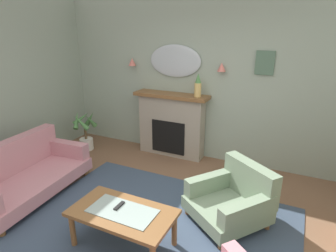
{
  "coord_description": "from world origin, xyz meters",
  "views": [
    {
      "loc": [
        1.35,
        -2.2,
        2.25
      ],
      "look_at": [
        -0.3,
        1.2,
        0.94
      ],
      "focal_mm": 30.25,
      "sensor_mm": 36.0,
      "label": 1
    }
  ],
  "objects_px": {
    "framed_picture": "(265,63)",
    "tv_remote": "(119,206)",
    "mantel_vase_centre": "(198,86)",
    "wall_sconce_left": "(132,62)",
    "potted_plant_small_fern": "(85,131)",
    "coffee_table": "(123,216)",
    "armchair_near_fireplace": "(233,198)",
    "wall_sconce_right": "(222,67)",
    "fireplace": "(171,125)",
    "floral_couch": "(23,174)",
    "wall_mirror": "(175,61)"
  },
  "relations": [
    {
      "from": "wall_sconce_right",
      "to": "coffee_table",
      "type": "distance_m",
      "value": 2.8
    },
    {
      "from": "tv_remote",
      "to": "armchair_near_fireplace",
      "type": "bearing_deg",
      "value": 41.64
    },
    {
      "from": "tv_remote",
      "to": "armchair_near_fireplace",
      "type": "relative_size",
      "value": 0.14
    },
    {
      "from": "mantel_vase_centre",
      "to": "armchair_near_fireplace",
      "type": "bearing_deg",
      "value": -54.38
    },
    {
      "from": "wall_sconce_right",
      "to": "floral_couch",
      "type": "bearing_deg",
      "value": -133.8
    },
    {
      "from": "framed_picture",
      "to": "coffee_table",
      "type": "xyz_separation_m",
      "value": [
        -0.94,
        -2.54,
        -1.37
      ]
    },
    {
      "from": "framed_picture",
      "to": "tv_remote",
      "type": "relative_size",
      "value": 2.25
    },
    {
      "from": "fireplace",
      "to": "coffee_table",
      "type": "xyz_separation_m",
      "value": [
        0.56,
        -2.39,
        -0.19
      ]
    },
    {
      "from": "wall_sconce_right",
      "to": "tv_remote",
      "type": "relative_size",
      "value": 0.88
    },
    {
      "from": "mantel_vase_centre",
      "to": "wall_sconce_right",
      "type": "xyz_separation_m",
      "value": [
        0.35,
        0.12,
        0.32
      ]
    },
    {
      "from": "mantel_vase_centre",
      "to": "tv_remote",
      "type": "xyz_separation_m",
      "value": [
        -0.01,
        -2.31,
        -0.89
      ]
    },
    {
      "from": "wall_sconce_left",
      "to": "potted_plant_small_fern",
      "type": "distance_m",
      "value": 1.61
    },
    {
      "from": "coffee_table",
      "to": "armchair_near_fireplace",
      "type": "relative_size",
      "value": 0.97
    },
    {
      "from": "wall_sconce_right",
      "to": "framed_picture",
      "type": "distance_m",
      "value": 0.66
    },
    {
      "from": "tv_remote",
      "to": "potted_plant_small_fern",
      "type": "distance_m",
      "value": 2.75
    },
    {
      "from": "wall_sconce_left",
      "to": "potted_plant_small_fern",
      "type": "relative_size",
      "value": 0.18
    },
    {
      "from": "framed_picture",
      "to": "armchair_near_fireplace",
      "type": "relative_size",
      "value": 0.32
    },
    {
      "from": "wall_mirror",
      "to": "potted_plant_small_fern",
      "type": "xyz_separation_m",
      "value": [
        -1.58,
        -0.67,
        -1.34
      ]
    },
    {
      "from": "mantel_vase_centre",
      "to": "potted_plant_small_fern",
      "type": "bearing_deg",
      "value": -166.55
    },
    {
      "from": "framed_picture",
      "to": "floral_couch",
      "type": "height_order",
      "value": "framed_picture"
    },
    {
      "from": "wall_sconce_left",
      "to": "tv_remote",
      "type": "xyz_separation_m",
      "value": [
        1.34,
        -2.43,
        -1.21
      ]
    },
    {
      "from": "armchair_near_fireplace",
      "to": "fireplace",
      "type": "bearing_deg",
      "value": 136.42
    },
    {
      "from": "wall_sconce_right",
      "to": "armchair_near_fireplace",
      "type": "bearing_deg",
      "value": -66.7
    },
    {
      "from": "wall_sconce_right",
      "to": "framed_picture",
      "type": "height_order",
      "value": "framed_picture"
    },
    {
      "from": "floral_couch",
      "to": "wall_sconce_right",
      "type": "bearing_deg",
      "value": 46.2
    },
    {
      "from": "wall_sconce_left",
      "to": "tv_remote",
      "type": "bearing_deg",
      "value": -61.22
    },
    {
      "from": "fireplace",
      "to": "potted_plant_small_fern",
      "type": "relative_size",
      "value": 1.76
    },
    {
      "from": "wall_sconce_left",
      "to": "potted_plant_small_fern",
      "type": "height_order",
      "value": "wall_sconce_left"
    },
    {
      "from": "wall_sconce_left",
      "to": "coffee_table",
      "type": "height_order",
      "value": "wall_sconce_left"
    },
    {
      "from": "potted_plant_small_fern",
      "to": "wall_sconce_left",
      "type": "bearing_deg",
      "value": 40.11
    },
    {
      "from": "wall_mirror",
      "to": "wall_sconce_right",
      "type": "relative_size",
      "value": 6.86
    },
    {
      "from": "fireplace",
      "to": "armchair_near_fireplace",
      "type": "xyz_separation_m",
      "value": [
        1.51,
        -1.43,
        -0.27
      ]
    },
    {
      "from": "mantel_vase_centre",
      "to": "armchair_near_fireplace",
      "type": "xyz_separation_m",
      "value": [
        1.01,
        -1.41,
        -1.04
      ]
    },
    {
      "from": "wall_sconce_left",
      "to": "wall_sconce_right",
      "type": "relative_size",
      "value": 1.0
    },
    {
      "from": "framed_picture",
      "to": "potted_plant_small_fern",
      "type": "relative_size",
      "value": 0.47
    },
    {
      "from": "wall_mirror",
      "to": "wall_sconce_left",
      "type": "bearing_deg",
      "value": -176.63
    },
    {
      "from": "wall_mirror",
      "to": "tv_remote",
      "type": "relative_size",
      "value": 6.0
    },
    {
      "from": "armchair_near_fireplace",
      "to": "floral_couch",
      "type": "bearing_deg",
      "value": -165.84
    },
    {
      "from": "mantel_vase_centre",
      "to": "framed_picture",
      "type": "xyz_separation_m",
      "value": [
        1.0,
        0.18,
        0.41
      ]
    },
    {
      "from": "mantel_vase_centre",
      "to": "coffee_table",
      "type": "distance_m",
      "value": 2.55
    },
    {
      "from": "fireplace",
      "to": "tv_remote",
      "type": "distance_m",
      "value": 2.39
    },
    {
      "from": "armchair_near_fireplace",
      "to": "framed_picture",
      "type": "bearing_deg",
      "value": 90.25
    },
    {
      "from": "mantel_vase_centre",
      "to": "tv_remote",
      "type": "bearing_deg",
      "value": -90.33
    },
    {
      "from": "coffee_table",
      "to": "floral_couch",
      "type": "bearing_deg",
      "value": 172.33
    },
    {
      "from": "wall_mirror",
      "to": "coffee_table",
      "type": "bearing_deg",
      "value": -77.55
    },
    {
      "from": "coffee_table",
      "to": "armchair_near_fireplace",
      "type": "xyz_separation_m",
      "value": [
        0.95,
        0.95,
        -0.08
      ]
    },
    {
      "from": "tv_remote",
      "to": "floral_couch",
      "type": "distance_m",
      "value": 1.79
    },
    {
      "from": "framed_picture",
      "to": "tv_remote",
      "type": "height_order",
      "value": "framed_picture"
    },
    {
      "from": "wall_sconce_right",
      "to": "coffee_table",
      "type": "relative_size",
      "value": 0.13
    },
    {
      "from": "fireplace",
      "to": "coffee_table",
      "type": "relative_size",
      "value": 1.24
    }
  ]
}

